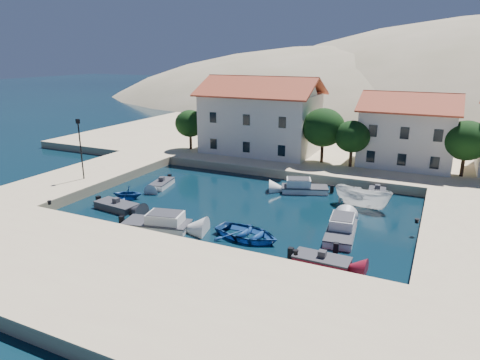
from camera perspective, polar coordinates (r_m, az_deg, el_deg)
name	(u,v)px	position (r m, az deg, el deg)	size (l,w,h in m)	color
ground	(185,250)	(31.32, -7.33, -9.26)	(400.00, 400.00, 0.00)	black
quay_south	(130,283)	(26.86, -14.46, -13.14)	(52.00, 12.00, 1.00)	#CCB08B
quay_west	(88,177)	(49.92, -19.63, 0.42)	(8.00, 20.00, 1.00)	#CCB08B
quay_north	(337,146)	(64.34, 12.84, 4.46)	(80.00, 36.00, 1.00)	#CCB08B
hills	(454,174)	(151.79, 26.62, 0.72)	(254.00, 176.00, 99.00)	gray
building_left	(261,114)	(56.38, 2.80, 8.79)	(14.70, 9.45, 9.70)	silver
building_mid	(408,128)	(53.29, 21.48, 6.43)	(10.50, 8.40, 8.30)	silver
trees	(336,132)	(50.96, 12.67, 6.32)	(37.30, 5.30, 6.45)	#382314
lamppost	(80,143)	(46.55, -20.54, 4.61)	(0.35, 0.25, 6.22)	black
bollards	(243,223)	(32.69, 0.44, -5.77)	(29.36, 9.56, 0.30)	black
motorboat_grey_sw	(117,206)	(40.29, -16.13, -3.34)	(4.25, 2.25, 1.25)	#37373C
cabin_cruiser_south	(157,223)	(35.07, -11.01, -5.68)	(5.66, 3.35, 1.60)	white
rowboat_south	(247,238)	(32.94, 0.93, -7.76)	(3.75, 5.25, 1.09)	navy
motorboat_red_se	(322,261)	(29.43, 10.84, -10.58)	(3.76, 1.72, 1.25)	maroon
cabin_cruiser_east	(341,231)	(33.90, 13.30, -6.63)	(2.65, 5.36, 1.60)	white
boat_east	(362,207)	(40.85, 15.93, -3.49)	(2.02, 5.38, 2.08)	white
motorboat_white_ne	(377,192)	(44.66, 17.81, -1.53)	(1.96, 3.61, 1.25)	white
rowboat_west	(128,199)	(42.90, -14.71, -2.43)	(2.39, 2.77, 1.46)	navy
motorboat_white_west	(162,184)	(45.87, -10.37, -0.52)	(2.15, 3.67, 1.25)	white
cabin_cruiser_north	(305,188)	(43.76, 8.62, -1.02)	(5.02, 3.43, 1.60)	white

